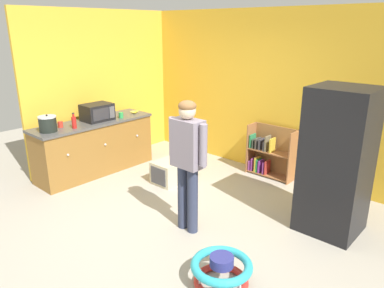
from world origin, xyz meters
TOP-DOWN VIEW (x-y plane):
  - ground_plane at (0.00, 0.00)m, footprint 12.00×12.00m
  - back_wall at (0.00, 2.33)m, footprint 5.20×0.06m
  - left_side_wall at (-2.63, 0.80)m, footprint 0.06×2.99m
  - kitchen_counter at (-2.20, 0.28)m, footprint 0.65×2.06m
  - refrigerator at (1.56, 1.15)m, footprint 0.73×0.68m
  - bookshelf at (0.10, 2.14)m, footprint 0.80×0.28m
  - standing_person at (0.26, -0.05)m, footprint 0.57×0.22m
  - baby_walker at (1.20, -0.59)m, footprint 0.60×0.60m
  - pet_carrier at (-0.93, 0.83)m, footprint 0.42×0.55m
  - microwave at (-2.19, 0.38)m, footprint 0.37×0.48m
  - crock_pot at (-2.16, -0.52)m, footprint 0.26×0.26m
  - banana_bunch at (-2.13, 1.13)m, footprint 0.15×0.16m
  - ketchup_bottle at (-2.03, -0.16)m, footprint 0.07×0.07m
  - teal_cup at (-2.40, 0.78)m, footprint 0.08×0.08m
  - green_cup at (-2.03, 0.74)m, footprint 0.08×0.08m
  - red_cup at (-2.24, -0.27)m, footprint 0.08×0.08m

SIDE VIEW (x-z plane):
  - ground_plane at x=0.00m, z-range 0.00..0.00m
  - baby_walker at x=1.20m, z-range 0.00..0.32m
  - pet_carrier at x=-0.93m, z-range 0.00..0.36m
  - bookshelf at x=0.10m, z-range -0.06..0.79m
  - kitchen_counter at x=-2.20m, z-range 0.00..0.90m
  - refrigerator at x=1.56m, z-range 0.00..1.78m
  - banana_bunch at x=-2.13m, z-range 0.91..0.95m
  - teal_cup at x=-2.40m, z-range 0.90..0.99m
  - green_cup at x=-2.03m, z-range 0.90..0.99m
  - red_cup at x=-2.24m, z-range 0.90..0.99m
  - standing_person at x=0.26m, z-range 0.16..1.79m
  - ketchup_bottle at x=-2.03m, z-range 0.88..1.12m
  - crock_pot at x=-2.16m, z-range 0.89..1.15m
  - microwave at x=-2.19m, z-range 0.90..1.18m
  - back_wall at x=0.00m, z-range 0.00..2.70m
  - left_side_wall at x=-2.63m, z-range 0.00..2.70m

